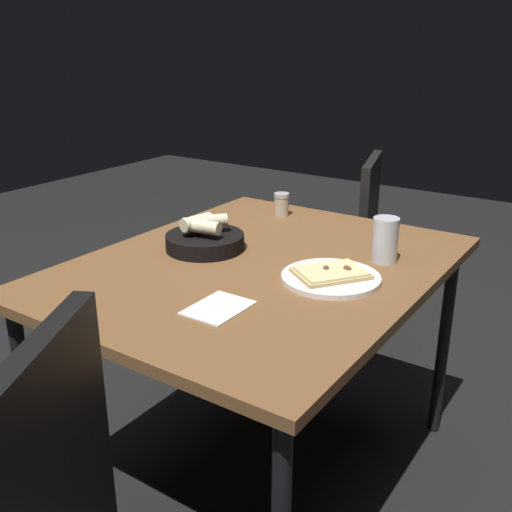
{
  "coord_description": "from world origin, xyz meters",
  "views": [
    {
      "loc": [
        1.33,
        0.89,
        1.35
      ],
      "look_at": [
        0.07,
        0.04,
        0.78
      ],
      "focal_mm": 41.69,
      "sensor_mm": 36.0,
      "label": 1
    }
  ],
  "objects_px": {
    "bread_basket": "(204,239)",
    "pepper_shaker": "(281,206)",
    "dining_table": "(259,281)",
    "pizza_plate": "(331,276)",
    "beer_glass": "(385,243)",
    "chair_near": "(340,239)"
  },
  "relations": [
    {
      "from": "bread_basket",
      "to": "pepper_shaker",
      "type": "distance_m",
      "value": 0.45
    },
    {
      "from": "dining_table",
      "to": "pizza_plate",
      "type": "bearing_deg",
      "value": 90.16
    },
    {
      "from": "bread_basket",
      "to": "dining_table",
      "type": "bearing_deg",
      "value": 89.12
    },
    {
      "from": "bread_basket",
      "to": "beer_glass",
      "type": "relative_size",
      "value": 1.83
    },
    {
      "from": "dining_table",
      "to": "beer_glass",
      "type": "height_order",
      "value": "beer_glass"
    },
    {
      "from": "dining_table",
      "to": "chair_near",
      "type": "xyz_separation_m",
      "value": [
        -0.95,
        -0.2,
        -0.17
      ]
    },
    {
      "from": "beer_glass",
      "to": "pepper_shaker",
      "type": "distance_m",
      "value": 0.55
    },
    {
      "from": "pizza_plate",
      "to": "pepper_shaker",
      "type": "height_order",
      "value": "pepper_shaker"
    },
    {
      "from": "beer_glass",
      "to": "pepper_shaker",
      "type": "height_order",
      "value": "beer_glass"
    },
    {
      "from": "dining_table",
      "to": "beer_glass",
      "type": "distance_m",
      "value": 0.38
    },
    {
      "from": "dining_table",
      "to": "pepper_shaker",
      "type": "height_order",
      "value": "pepper_shaker"
    },
    {
      "from": "bread_basket",
      "to": "beer_glass",
      "type": "distance_m",
      "value": 0.54
    },
    {
      "from": "dining_table",
      "to": "bread_basket",
      "type": "xyz_separation_m",
      "value": [
        -0.0,
        -0.2,
        0.09
      ]
    },
    {
      "from": "beer_glass",
      "to": "chair_near",
      "type": "relative_size",
      "value": 0.15
    },
    {
      "from": "dining_table",
      "to": "beer_glass",
      "type": "bearing_deg",
      "value": 126.12
    },
    {
      "from": "beer_glass",
      "to": "dining_table",
      "type": "bearing_deg",
      "value": -53.88
    },
    {
      "from": "chair_near",
      "to": "dining_table",
      "type": "bearing_deg",
      "value": 11.92
    },
    {
      "from": "chair_near",
      "to": "bread_basket",
      "type": "bearing_deg",
      "value": -0.12
    },
    {
      "from": "bread_basket",
      "to": "beer_glass",
      "type": "bearing_deg",
      "value": 113.02
    },
    {
      "from": "pizza_plate",
      "to": "chair_near",
      "type": "bearing_deg",
      "value": -155.53
    },
    {
      "from": "beer_glass",
      "to": "pepper_shaker",
      "type": "xyz_separation_m",
      "value": [
        -0.24,
        -0.5,
        -0.02
      ]
    },
    {
      "from": "pepper_shaker",
      "to": "chair_near",
      "type": "distance_m",
      "value": 0.57
    }
  ]
}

